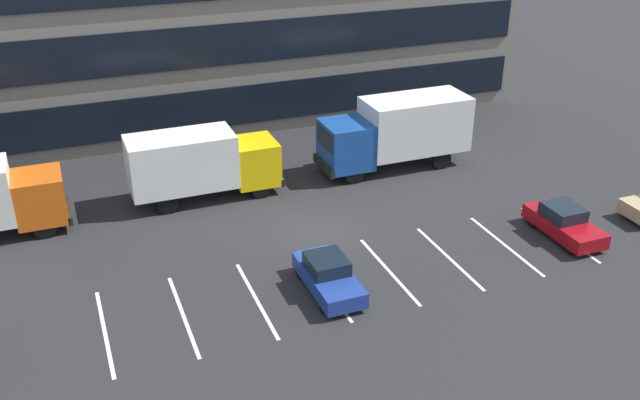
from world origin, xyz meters
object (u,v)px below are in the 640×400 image
(sedan_maroon, at_px, (564,223))
(sedan_navy, at_px, (328,276))
(box_truck_blue, at_px, (397,130))
(box_truck_yellow, at_px, (201,162))

(sedan_maroon, distance_m, sedan_navy, 11.24)
(box_truck_blue, relative_size, box_truck_yellow, 1.11)
(box_truck_blue, bearing_deg, sedan_maroon, -70.47)
(sedan_navy, bearing_deg, box_truck_blue, 51.14)
(box_truck_blue, relative_size, sedan_maroon, 2.06)
(box_truck_blue, distance_m, sedan_maroon, 10.22)
(box_truck_yellow, bearing_deg, sedan_maroon, -34.55)
(box_truck_blue, height_order, box_truck_yellow, box_truck_blue)
(sedan_maroon, height_order, sedan_navy, sedan_maroon)
(sedan_maroon, bearing_deg, box_truck_yellow, 145.45)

